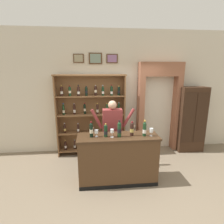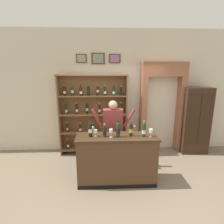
{
  "view_description": "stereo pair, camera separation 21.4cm",
  "coord_description": "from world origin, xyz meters",
  "px_view_note": "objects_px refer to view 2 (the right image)",
  "views": [
    {
      "loc": [
        -0.55,
        -3.39,
        2.34
      ],
      "look_at": [
        -0.17,
        0.36,
        1.45
      ],
      "focal_mm": 28.6,
      "sensor_mm": 36.0,
      "label": 1
    },
    {
      "loc": [
        -0.33,
        -3.4,
        2.34
      ],
      "look_at": [
        -0.17,
        0.36,
        1.45
      ],
      "focal_mm": 28.6,
      "sensor_mm": 36.0,
      "label": 2
    }
  ],
  "objects_px": {
    "tasting_bottle_vin_santo": "(90,129)",
    "tasting_bottle_chianti": "(131,129)",
    "wine_glass_center": "(151,131)",
    "tasting_counter": "(117,159)",
    "shopkeeper": "(113,127)",
    "wine_shelf": "(93,113)",
    "tasting_bottle_bianco": "(105,130)",
    "tasting_bottle_riserva": "(118,129)",
    "tasting_bottle_super_tuscan": "(144,129)",
    "wine_glass_left": "(95,132)",
    "side_cabinet": "(195,121)",
    "wine_glass_spare": "(111,131)"
  },
  "relations": [
    {
      "from": "tasting_bottle_vin_santo",
      "to": "tasting_bottle_chianti",
      "type": "height_order",
      "value": "tasting_bottle_vin_santo"
    },
    {
      "from": "tasting_bottle_vin_santo",
      "to": "wine_glass_center",
      "type": "height_order",
      "value": "tasting_bottle_vin_santo"
    },
    {
      "from": "tasting_counter",
      "to": "shopkeeper",
      "type": "distance_m",
      "value": 0.81
    },
    {
      "from": "shopkeeper",
      "to": "wine_shelf",
      "type": "bearing_deg",
      "value": 122.49
    },
    {
      "from": "wine_shelf",
      "to": "tasting_counter",
      "type": "relative_size",
      "value": 1.34
    },
    {
      "from": "tasting_bottle_vin_santo",
      "to": "tasting_bottle_chianti",
      "type": "bearing_deg",
      "value": -0.32
    },
    {
      "from": "tasting_bottle_bianco",
      "to": "tasting_bottle_chianti",
      "type": "xyz_separation_m",
      "value": [
        0.53,
        0.01,
        0.02
      ]
    },
    {
      "from": "wine_glass_center",
      "to": "tasting_bottle_riserva",
      "type": "bearing_deg",
      "value": 178.1
    },
    {
      "from": "wine_shelf",
      "to": "tasting_bottle_super_tuscan",
      "type": "distance_m",
      "value": 1.82
    },
    {
      "from": "tasting_bottle_vin_santo",
      "to": "wine_glass_left",
      "type": "relative_size",
      "value": 2.27
    },
    {
      "from": "tasting_bottle_chianti",
      "to": "tasting_bottle_vin_santo",
      "type": "bearing_deg",
      "value": 179.68
    },
    {
      "from": "wine_shelf",
      "to": "wine_glass_center",
      "type": "bearing_deg",
      "value": -50.28
    },
    {
      "from": "wine_glass_center",
      "to": "tasting_bottle_super_tuscan",
      "type": "bearing_deg",
      "value": 171.2
    },
    {
      "from": "wine_shelf",
      "to": "tasting_bottle_vin_santo",
      "type": "xyz_separation_m",
      "value": [
        0.03,
        -1.42,
        -0.01
      ]
    },
    {
      "from": "side_cabinet",
      "to": "wine_glass_center",
      "type": "distance_m",
      "value": 2.17
    },
    {
      "from": "wine_shelf",
      "to": "tasting_bottle_chianti",
      "type": "distance_m",
      "value": 1.65
    },
    {
      "from": "tasting_counter",
      "to": "wine_glass_left",
      "type": "bearing_deg",
      "value": -179.54
    },
    {
      "from": "tasting_bottle_vin_santo",
      "to": "tasting_bottle_bianco",
      "type": "xyz_separation_m",
      "value": [
        0.29,
        -0.02,
        -0.02
      ]
    },
    {
      "from": "tasting_bottle_riserva",
      "to": "tasting_bottle_chianti",
      "type": "xyz_separation_m",
      "value": [
        0.26,
        0.04,
        -0.02
      ]
    },
    {
      "from": "tasting_counter",
      "to": "tasting_bottle_vin_santo",
      "type": "distance_m",
      "value": 0.86
    },
    {
      "from": "side_cabinet",
      "to": "tasting_bottle_chianti",
      "type": "distance_m",
      "value": 2.44
    },
    {
      "from": "wine_shelf",
      "to": "tasting_bottle_riserva",
      "type": "height_order",
      "value": "wine_shelf"
    },
    {
      "from": "tasting_bottle_chianti",
      "to": "wine_glass_spare",
      "type": "distance_m",
      "value": 0.41
    },
    {
      "from": "wine_shelf",
      "to": "side_cabinet",
      "type": "distance_m",
      "value": 2.89
    },
    {
      "from": "tasting_bottle_chianti",
      "to": "wine_glass_spare",
      "type": "bearing_deg",
      "value": -173.49
    },
    {
      "from": "tasting_bottle_vin_santo",
      "to": "tasting_bottle_super_tuscan",
      "type": "distance_m",
      "value": 1.07
    },
    {
      "from": "wine_glass_center",
      "to": "wine_glass_spare",
      "type": "bearing_deg",
      "value": 179.04
    },
    {
      "from": "tasting_bottle_super_tuscan",
      "to": "wine_glass_spare",
      "type": "bearing_deg",
      "value": -179.33
    },
    {
      "from": "tasting_counter",
      "to": "tasting_bottle_chianti",
      "type": "xyz_separation_m",
      "value": [
        0.28,
        -0.01,
        0.66
      ]
    },
    {
      "from": "side_cabinet",
      "to": "wine_glass_spare",
      "type": "distance_m",
      "value": 2.81
    },
    {
      "from": "wine_glass_left",
      "to": "wine_shelf",
      "type": "bearing_deg",
      "value": 95.0
    },
    {
      "from": "tasting_bottle_super_tuscan",
      "to": "wine_glass_spare",
      "type": "height_order",
      "value": "tasting_bottle_super_tuscan"
    },
    {
      "from": "wine_glass_spare",
      "to": "tasting_counter",
      "type": "bearing_deg",
      "value": 22.99
    },
    {
      "from": "tasting_bottle_vin_santo",
      "to": "wine_glass_spare",
      "type": "relative_size",
      "value": 1.93
    },
    {
      "from": "tasting_bottle_vin_santo",
      "to": "wine_glass_left",
      "type": "distance_m",
      "value": 0.11
    },
    {
      "from": "wine_shelf",
      "to": "shopkeeper",
      "type": "height_order",
      "value": "wine_shelf"
    },
    {
      "from": "tasting_bottle_super_tuscan",
      "to": "tasting_bottle_riserva",
      "type": "bearing_deg",
      "value": 179.93
    },
    {
      "from": "tasting_bottle_super_tuscan",
      "to": "wine_shelf",
      "type": "bearing_deg",
      "value": 126.87
    },
    {
      "from": "tasting_bottle_bianco",
      "to": "shopkeeper",
      "type": "bearing_deg",
      "value": 72.6
    },
    {
      "from": "tasting_counter",
      "to": "tasting_bottle_bianco",
      "type": "xyz_separation_m",
      "value": [
        -0.25,
        -0.02,
        0.65
      ]
    },
    {
      "from": "tasting_bottle_chianti",
      "to": "wine_glass_center",
      "type": "bearing_deg",
      "value": -8.8
    },
    {
      "from": "shopkeeper",
      "to": "tasting_bottle_riserva",
      "type": "bearing_deg",
      "value": -83.7
    },
    {
      "from": "tasting_bottle_bianco",
      "to": "wine_glass_spare",
      "type": "xyz_separation_m",
      "value": [
        0.13,
        -0.04,
        -0.01
      ]
    },
    {
      "from": "tasting_counter",
      "to": "wine_glass_spare",
      "type": "bearing_deg",
      "value": -157.01
    },
    {
      "from": "shopkeeper",
      "to": "wine_glass_center",
      "type": "distance_m",
      "value": 1.0
    },
    {
      "from": "tasting_counter",
      "to": "tasting_bottle_bianco",
      "type": "relative_size",
      "value": 6.04
    },
    {
      "from": "side_cabinet",
      "to": "shopkeeper",
      "type": "height_order",
      "value": "side_cabinet"
    },
    {
      "from": "side_cabinet",
      "to": "tasting_bottle_chianti",
      "type": "relative_size",
      "value": 6.34
    },
    {
      "from": "tasting_bottle_riserva",
      "to": "wine_glass_center",
      "type": "bearing_deg",
      "value": -1.9
    },
    {
      "from": "tasting_counter",
      "to": "shopkeeper",
      "type": "height_order",
      "value": "shopkeeper"
    }
  ]
}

